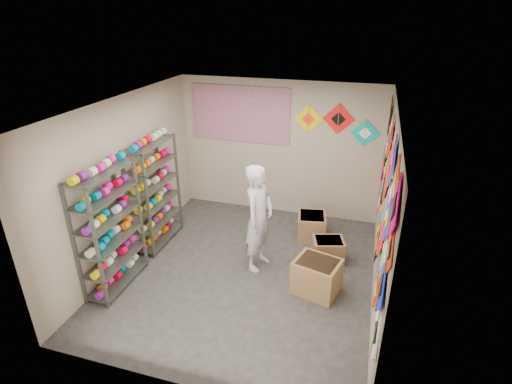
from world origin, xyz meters
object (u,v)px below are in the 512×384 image
(shopkeeper, at_px, (259,218))
(carton_c, at_px, (311,227))
(shelf_rack_back, at_px, (155,194))
(carton_a, at_px, (317,276))
(carton_b, at_px, (328,250))
(shelf_rack_front, at_px, (110,230))

(shopkeeper, xyz_separation_m, carton_c, (0.69, 1.10, -0.65))
(shelf_rack_back, distance_m, carton_a, 3.10)
(carton_a, distance_m, carton_c, 1.54)
(shopkeeper, relative_size, carton_c, 3.26)
(carton_c, bearing_deg, shelf_rack_back, -171.39)
(shopkeeper, height_order, carton_b, shopkeeper)
(shelf_rack_back, height_order, carton_b, shelf_rack_back)
(carton_a, bearing_deg, shopkeeper, 173.12)
(shopkeeper, relative_size, carton_b, 3.56)
(carton_b, bearing_deg, carton_c, 104.56)
(shelf_rack_front, relative_size, carton_c, 3.49)
(carton_a, height_order, carton_b, carton_a)
(shelf_rack_front, xyz_separation_m, shopkeeper, (1.95, 1.08, -0.06))
(shelf_rack_front, xyz_separation_m, shelf_rack_back, (0.00, 1.30, 0.00))
(shelf_rack_front, height_order, shelf_rack_back, same)
(shelf_rack_back, height_order, carton_c, shelf_rack_back)
(shelf_rack_front, distance_m, shelf_rack_back, 1.30)
(carton_b, bearing_deg, shelf_rack_front, -169.31)
(shelf_rack_back, xyz_separation_m, shopkeeper, (1.95, -0.22, -0.06))
(carton_a, xyz_separation_m, carton_c, (-0.33, 1.50, -0.03))
(carton_a, relative_size, carton_c, 1.17)
(shopkeeper, relative_size, carton_a, 2.78)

